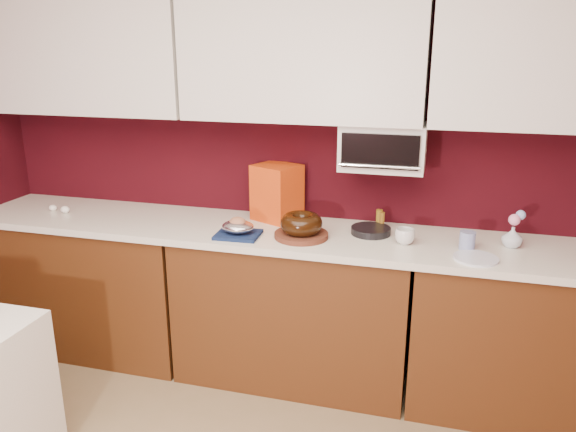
# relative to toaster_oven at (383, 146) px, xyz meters

# --- Properties ---
(wall_back) EXTENTS (4.00, 0.02, 2.50)m
(wall_back) POSITION_rel_toaster_oven_xyz_m (-0.45, 0.15, -0.12)
(wall_back) COLOR #36070E
(wall_back) RESTS_ON floor
(base_cabinet_left) EXTENTS (1.31, 0.58, 0.86)m
(base_cabinet_left) POSITION_rel_toaster_oven_xyz_m (-1.78, -0.17, -0.95)
(base_cabinet_left) COLOR #502810
(base_cabinet_left) RESTS_ON floor
(base_cabinet_center) EXTENTS (1.31, 0.58, 0.86)m
(base_cabinet_center) POSITION_rel_toaster_oven_xyz_m (-0.45, -0.17, -0.95)
(base_cabinet_center) COLOR #502810
(base_cabinet_center) RESTS_ON floor
(base_cabinet_right) EXTENTS (1.31, 0.58, 0.86)m
(base_cabinet_right) POSITION_rel_toaster_oven_xyz_m (0.88, -0.17, -0.95)
(base_cabinet_right) COLOR #502810
(base_cabinet_right) RESTS_ON floor
(countertop) EXTENTS (4.00, 0.62, 0.04)m
(countertop) POSITION_rel_toaster_oven_xyz_m (-0.45, -0.17, -0.49)
(countertop) COLOR silver
(countertop) RESTS_ON base_cabinet_center
(upper_cabinet_left) EXTENTS (1.31, 0.33, 0.70)m
(upper_cabinet_left) POSITION_rel_toaster_oven_xyz_m (-1.78, -0.02, 0.48)
(upper_cabinet_left) COLOR white
(upper_cabinet_left) RESTS_ON wall_back
(upper_cabinet_center) EXTENTS (1.31, 0.33, 0.70)m
(upper_cabinet_center) POSITION_rel_toaster_oven_xyz_m (-0.45, -0.02, 0.48)
(upper_cabinet_center) COLOR white
(upper_cabinet_center) RESTS_ON wall_back
(upper_cabinet_right) EXTENTS (1.31, 0.33, 0.70)m
(upper_cabinet_right) POSITION_rel_toaster_oven_xyz_m (0.88, -0.02, 0.48)
(upper_cabinet_right) COLOR white
(upper_cabinet_right) RESTS_ON wall_back
(toaster_oven) EXTENTS (0.45, 0.30, 0.25)m
(toaster_oven) POSITION_rel_toaster_oven_xyz_m (0.00, 0.00, 0.00)
(toaster_oven) COLOR white
(toaster_oven) RESTS_ON upper_cabinet_center
(toaster_oven_door) EXTENTS (0.40, 0.02, 0.18)m
(toaster_oven_door) POSITION_rel_toaster_oven_xyz_m (0.00, -0.16, 0.00)
(toaster_oven_door) COLOR black
(toaster_oven_door) RESTS_ON toaster_oven
(toaster_oven_handle) EXTENTS (0.42, 0.02, 0.02)m
(toaster_oven_handle) POSITION_rel_toaster_oven_xyz_m (0.00, -0.18, -0.07)
(toaster_oven_handle) COLOR silver
(toaster_oven_handle) RESTS_ON toaster_oven
(cake_base) EXTENTS (0.37, 0.37, 0.03)m
(cake_base) POSITION_rel_toaster_oven_xyz_m (-0.39, -0.25, -0.46)
(cake_base) COLOR #5B2A1B
(cake_base) RESTS_ON countertop
(bundt_cake) EXTENTS (0.30, 0.30, 0.09)m
(bundt_cake) POSITION_rel_toaster_oven_xyz_m (-0.39, -0.25, -0.39)
(bundt_cake) COLOR black
(bundt_cake) RESTS_ON cake_base
(navy_towel) EXTENTS (0.24, 0.21, 0.02)m
(navy_towel) POSITION_rel_toaster_oven_xyz_m (-0.73, -0.32, -0.47)
(navy_towel) COLOR #132148
(navy_towel) RESTS_ON countertop
(foil_ham_nest) EXTENTS (0.21, 0.19, 0.07)m
(foil_ham_nest) POSITION_rel_toaster_oven_xyz_m (-0.73, -0.32, -0.42)
(foil_ham_nest) COLOR white
(foil_ham_nest) RESTS_ON navy_towel
(roasted_ham) EXTENTS (0.11, 0.10, 0.06)m
(roasted_ham) POSITION_rel_toaster_oven_xyz_m (-0.73, -0.32, -0.40)
(roasted_ham) COLOR #B37252
(roasted_ham) RESTS_ON foil_ham_nest
(pandoro_box) EXTENTS (0.31, 0.30, 0.33)m
(pandoro_box) POSITION_rel_toaster_oven_xyz_m (-0.61, 0.03, -0.31)
(pandoro_box) COLOR red
(pandoro_box) RESTS_ON countertop
(dark_pan) EXTENTS (0.24, 0.24, 0.04)m
(dark_pan) POSITION_rel_toaster_oven_xyz_m (-0.04, -0.09, -0.46)
(dark_pan) COLOR black
(dark_pan) RESTS_ON countertop
(coffee_mug) EXTENTS (0.12, 0.12, 0.10)m
(coffee_mug) POSITION_rel_toaster_oven_xyz_m (0.16, -0.21, -0.42)
(coffee_mug) COLOR white
(coffee_mug) RESTS_ON countertop
(blue_jar) EXTENTS (0.09, 0.09, 0.10)m
(blue_jar) POSITION_rel_toaster_oven_xyz_m (0.47, -0.21, -0.43)
(blue_jar) COLOR #1B3695
(blue_jar) RESTS_ON countertop
(flower_vase) EXTENTS (0.09, 0.09, 0.12)m
(flower_vase) POSITION_rel_toaster_oven_xyz_m (0.69, -0.11, -0.41)
(flower_vase) COLOR silver
(flower_vase) RESTS_ON countertop
(flower_pink) EXTENTS (0.06, 0.06, 0.06)m
(flower_pink) POSITION_rel_toaster_oven_xyz_m (0.69, -0.11, -0.33)
(flower_pink) COLOR pink
(flower_pink) RESTS_ON flower_vase
(flower_blue) EXTENTS (0.05, 0.05, 0.05)m
(flower_blue) POSITION_rel_toaster_oven_xyz_m (0.72, -0.09, -0.30)
(flower_blue) COLOR #95AEEE
(flower_blue) RESTS_ON flower_vase
(china_plate) EXTENTS (0.22, 0.22, 0.01)m
(china_plate) POSITION_rel_toaster_oven_xyz_m (0.51, -0.34, -0.47)
(china_plate) COLOR white
(china_plate) RESTS_ON countertop
(amber_bottle) EXTENTS (0.05, 0.05, 0.11)m
(amber_bottle) POSITION_rel_toaster_oven_xyz_m (-0.01, 0.03, -0.42)
(amber_bottle) COLOR brown
(amber_bottle) RESTS_ON countertop
(egg_left) EXTENTS (0.07, 0.06, 0.04)m
(egg_left) POSITION_rel_toaster_oven_xyz_m (-1.92, -0.19, -0.45)
(egg_left) COLOR white
(egg_left) RESTS_ON countertop
(egg_right) EXTENTS (0.06, 0.05, 0.04)m
(egg_right) POSITION_rel_toaster_oven_xyz_m (-2.02, -0.18, -0.46)
(egg_right) COLOR white
(egg_right) RESTS_ON countertop
(amber_bottle_tall) EXTENTS (0.04, 0.04, 0.10)m
(amber_bottle_tall) POSITION_rel_toaster_oven_xyz_m (0.01, 0.01, -0.43)
(amber_bottle_tall) COLOR brown
(amber_bottle_tall) RESTS_ON countertop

